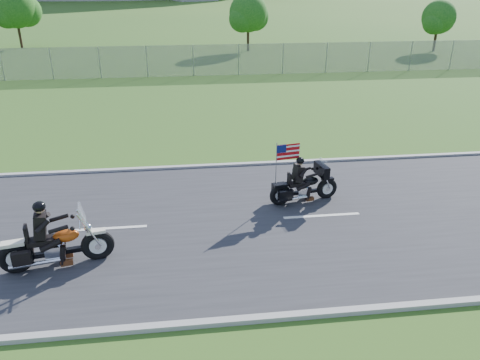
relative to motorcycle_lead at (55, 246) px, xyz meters
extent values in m
plane|color=#1F4716|center=(2.87, 1.60, -0.55)|extent=(420.00, 420.00, 0.00)
cube|color=#28282B|center=(2.87, 1.60, -0.53)|extent=(120.00, 8.00, 0.04)
cube|color=#9E9B93|center=(2.87, 5.65, -0.50)|extent=(120.00, 0.18, 0.12)
cube|color=#9E9B93|center=(2.87, -2.45, -0.50)|extent=(120.00, 0.18, 0.12)
cube|color=gray|center=(-2.13, 21.60, 0.45)|extent=(60.00, 0.03, 2.00)
cylinder|color=#382316|center=(8.87, 31.60, 0.71)|extent=(0.22, 0.22, 2.52)
sphere|color=#174D14|center=(8.87, 31.60, 2.60)|extent=(3.20, 3.20, 3.20)
sphere|color=#174D14|center=(9.51, 32.08, 2.24)|extent=(2.40, 2.40, 2.40)
sphere|color=#174D14|center=(8.31, 31.20, 2.15)|extent=(2.24, 2.24, 2.24)
cylinder|color=#382316|center=(-11.13, 35.60, 0.85)|extent=(0.22, 0.22, 2.80)
sphere|color=#174D14|center=(-11.13, 35.60, 2.95)|extent=(3.60, 3.60, 3.60)
sphere|color=#174D14|center=(-10.41, 36.14, 2.55)|extent=(2.70, 2.70, 2.70)
sphere|color=#174D14|center=(-11.76, 35.15, 2.45)|extent=(2.52, 2.52, 2.52)
cylinder|color=#382316|center=(24.87, 29.60, 0.57)|extent=(0.22, 0.22, 2.24)
sphere|color=#174D14|center=(24.87, 29.60, 2.25)|extent=(2.80, 2.80, 2.80)
sphere|color=#174D14|center=(25.43, 30.02, 1.93)|extent=(2.10, 2.10, 2.10)
sphere|color=#174D14|center=(24.38, 29.25, 1.85)|extent=(1.96, 1.96, 1.96)
torus|color=black|center=(0.93, 0.18, -0.15)|extent=(0.81, 0.34, 0.79)
torus|color=black|center=(-0.84, -0.16, -0.15)|extent=(0.81, 0.34, 0.79)
ellipsoid|color=#B4430D|center=(0.27, 0.05, 0.23)|extent=(0.65, 0.45, 0.30)
cube|color=black|center=(-0.27, -0.05, 0.19)|extent=(0.63, 0.42, 0.13)
cube|color=black|center=(-0.22, -0.04, 0.61)|extent=(0.33, 0.47, 0.58)
sphere|color=black|center=(-0.17, -0.03, 1.06)|extent=(0.34, 0.34, 0.29)
cube|color=silver|center=(0.69, 0.13, 0.74)|extent=(0.14, 0.49, 0.43)
torus|color=black|center=(7.34, 2.73, -0.21)|extent=(0.68, 0.28, 0.66)
torus|color=black|center=(5.84, 2.46, -0.21)|extent=(0.68, 0.28, 0.66)
ellipsoid|color=black|center=(6.79, 2.63, 0.12)|extent=(0.55, 0.37, 0.25)
cube|color=black|center=(6.33, 2.55, 0.08)|extent=(0.53, 0.35, 0.11)
cube|color=black|center=(6.37, 2.56, 0.43)|extent=(0.28, 0.39, 0.49)
sphere|color=black|center=(6.42, 2.56, 0.82)|extent=(0.28, 0.28, 0.24)
cube|color=black|center=(7.12, 2.69, 0.43)|extent=(0.32, 0.74, 0.36)
cube|color=#B70C11|center=(6.07, 2.69, 1.06)|extent=(0.71, 0.15, 0.47)
camera|label=1|loc=(3.16, -9.73, 5.86)|focal=35.00mm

